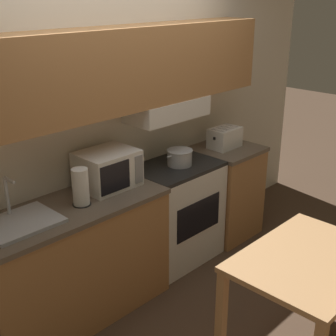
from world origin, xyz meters
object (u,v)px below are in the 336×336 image
Objects in this scene: sink_basin at (21,221)px; dining_table at (309,272)px; stove_range at (176,213)px; cooking_pot at (180,157)px; paper_towel_roll at (81,187)px; microwave at (108,169)px; toaster at (225,138)px.

sink_basin reaches higher than dining_table.
stove_range is 2.99× the size of cooking_pot.
dining_table is (-0.30, -1.39, -0.35)m from cooking_pot.
cooking_pot is 1.04m from paper_towel_roll.
stove_range is at bearing -5.42° from microwave.
toaster reaches higher than cooking_pot.
toaster reaches higher than dining_table.
sink_basin is at bearing -179.40° from stove_range.
dining_table is at bearing -61.38° from paper_towel_roll.
cooking_pot is at bearing -6.52° from microwave.
stove_range is at bearing 79.10° from dining_table.
dining_table is (0.41, -1.47, -0.41)m from microwave.
microwave reaches higher than paper_towel_roll.
toaster is 0.31× the size of dining_table.
stove_range is 0.86m from toaster.
toaster is 1.73m from dining_table.
microwave is 1.34m from toaster.
microwave is at bearing 105.41° from dining_table.
dining_table is at bearing -123.58° from toaster.
toaster is (0.66, 0.00, 0.54)m from stove_range.
stove_range is 0.52m from cooking_pot.
cooking_pot is at bearing 2.21° from paper_towel_roll.
microwave is (-0.71, 0.08, 0.06)m from cooking_pot.
sink_basin reaches higher than paper_towel_roll.
sink_basin is at bearing 130.25° from dining_table.
microwave is at bearing 5.85° from sink_basin.
sink_basin reaches higher than cooking_pot.
sink_basin is (-1.48, 0.00, -0.05)m from cooking_pot.
stove_range is at bearing 0.60° from sink_basin.
cooking_pot is 1.13× the size of paper_towel_roll.
cooking_pot is 0.64m from toaster.
paper_towel_roll is 1.59m from dining_table.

